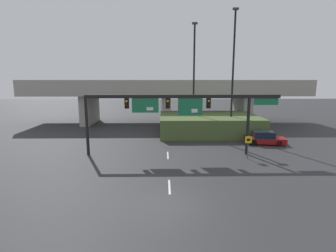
% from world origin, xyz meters
% --- Properties ---
extents(ground_plane, '(160.00, 160.00, 0.00)m').
position_xyz_m(ground_plane, '(0.00, 0.00, 0.00)').
color(ground_plane, '#2D2D30').
extents(lane_markings, '(0.14, 24.55, 0.01)m').
position_xyz_m(lane_markings, '(0.00, 13.43, 0.00)').
color(lane_markings, silver).
rests_on(lane_markings, ground).
extents(signal_gantry, '(18.25, 0.44, 5.75)m').
position_xyz_m(signal_gantry, '(0.96, 9.98, 4.73)').
color(signal_gantry, black).
rests_on(signal_gantry, ground).
extents(speed_limit_sign, '(0.60, 0.11, 2.14)m').
position_xyz_m(speed_limit_sign, '(7.27, 8.55, 1.40)').
color(speed_limit_sign, '#4C4C4C').
rests_on(speed_limit_sign, ground).
extents(highway_light_pole_near, '(0.70, 0.36, 15.60)m').
position_xyz_m(highway_light_pole_near, '(8.31, 18.96, 8.18)').
color(highway_light_pole_near, black).
rests_on(highway_light_pole_near, ground).
extents(highway_light_pole_far, '(0.70, 0.36, 14.29)m').
position_xyz_m(highway_light_pole_far, '(3.61, 20.75, 7.52)').
color(highway_light_pole_far, black).
rests_on(highway_light_pole_far, ground).
extents(overpass_bridge, '(44.02, 8.78, 7.02)m').
position_xyz_m(overpass_bridge, '(0.00, 28.28, 4.83)').
color(overpass_bridge, '#A39E93').
rests_on(overpass_bridge, ground).
extents(grass_embankment, '(12.90, 9.64, 2.39)m').
position_xyz_m(grass_embankment, '(5.62, 20.42, 1.19)').
color(grass_embankment, '#4C6033').
rests_on(grass_embankment, ground).
extents(parked_sedan_near_right, '(4.52, 2.50, 1.44)m').
position_xyz_m(parked_sedan_near_right, '(10.88, 14.01, 0.66)').
color(parked_sedan_near_right, maroon).
rests_on(parked_sedan_near_right, ground).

